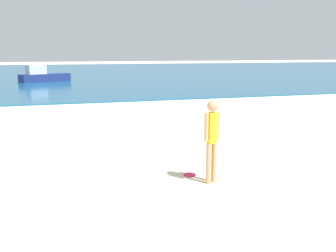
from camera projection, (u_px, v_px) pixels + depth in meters
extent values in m
cube|color=#14567F|center=(65.00, 72.00, 46.50)|extent=(160.00, 60.00, 0.06)
cylinder|color=tan|center=(214.00, 162.00, 7.16)|extent=(0.10, 0.10, 0.75)
cylinder|color=tan|center=(209.00, 164.00, 7.08)|extent=(0.10, 0.10, 0.75)
cube|color=yellow|center=(212.00, 128.00, 7.00)|extent=(0.20, 0.15, 0.56)
sphere|color=tan|center=(213.00, 106.00, 6.92)|extent=(0.20, 0.20, 0.20)
cylinder|color=tan|center=(218.00, 125.00, 7.07)|extent=(0.08, 0.08, 0.50)
cylinder|color=tan|center=(206.00, 127.00, 6.91)|extent=(0.08, 0.08, 0.50)
cylinder|color=#E51E4C|center=(190.00, 175.00, 7.61)|extent=(0.24, 0.24, 0.03)
cube|color=navy|center=(45.00, 78.00, 30.96)|extent=(4.04, 2.70, 0.62)
cube|color=silver|center=(36.00, 70.00, 30.39)|extent=(1.62, 1.36, 0.70)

